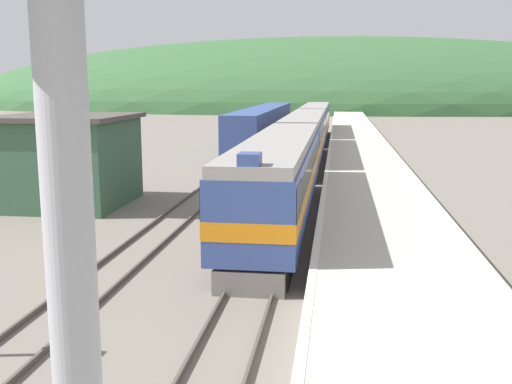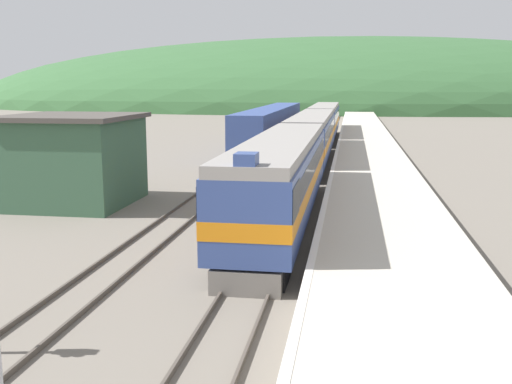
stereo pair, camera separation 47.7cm
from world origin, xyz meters
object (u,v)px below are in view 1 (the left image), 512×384
(carriage_second, at_px, (305,137))
(signal_mast_main, at_px, (67,223))
(carriage_third, at_px, (315,121))
(express_train_lead_car, at_px, (279,178))
(siding_train, at_px, (264,126))

(carriage_second, relative_size, signal_mast_main, 2.35)
(carriage_second, distance_m, carriage_third, 21.38)
(express_train_lead_car, xyz_separation_m, siding_train, (-4.90, 33.91, -0.13))
(express_train_lead_car, relative_size, carriage_second, 0.95)
(carriage_third, bearing_deg, siding_train, -119.78)
(carriage_second, bearing_deg, siding_train, 110.95)
(carriage_third, height_order, signal_mast_main, signal_mast_main)
(signal_mast_main, bearing_deg, carriage_third, 91.28)
(siding_train, xyz_separation_m, signal_mast_main, (6.39, -57.97, 3.71))
(express_train_lead_car, distance_m, carriage_third, 42.48)
(carriage_third, relative_size, signal_mast_main, 2.35)
(express_train_lead_car, bearing_deg, carriage_third, 90.00)
(express_train_lead_car, relative_size, carriage_third, 0.95)
(signal_mast_main, bearing_deg, express_train_lead_car, 93.54)
(signal_mast_main, bearing_deg, carriage_second, 91.89)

